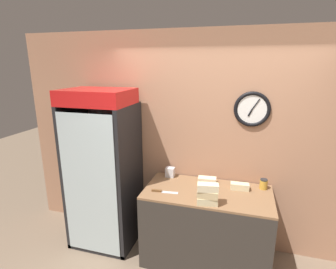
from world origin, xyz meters
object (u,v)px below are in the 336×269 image
sandwich_flat_left (240,186)px  chefs_knife (161,191)px  sandwich_stack_middle (208,194)px  condiment_jar (264,184)px  sandwich_stack_top (208,187)px  sandwich_flat_right (207,180)px  beverage_cooler (105,161)px  napkin_dispenser (170,172)px  sandwich_stack_bottom (207,201)px

sandwich_flat_left → chefs_knife: (-0.85, -0.31, -0.03)m
sandwich_stack_middle → condiment_jar: (0.57, 0.53, -0.06)m
chefs_knife → sandwich_stack_middle: bearing=-13.0°
sandwich_stack_top → chefs_knife: (-0.54, 0.12, -0.18)m
sandwich_flat_left → chefs_knife: 0.91m
sandwich_stack_top → sandwich_flat_right: (-0.07, 0.50, -0.16)m
beverage_cooler → sandwich_flat_left: size_ratio=9.56×
sandwich_flat_left → condiment_jar: condiment_jar is taller
chefs_knife → sandwich_flat_right: bearing=38.7°
sandwich_stack_middle → chefs_knife: 0.56m
sandwich_stack_middle → sandwich_stack_top: size_ratio=0.97×
beverage_cooler → napkin_dispenser: beverage_cooler is taller
sandwich_stack_bottom → napkin_dispenser: (-0.55, 0.56, 0.02)m
sandwich_stack_middle → sandwich_flat_right: sandwich_stack_middle is taller
beverage_cooler → condiment_jar: size_ratio=17.00×
condiment_jar → sandwich_stack_bottom: bearing=-137.3°
sandwich_flat_left → chefs_knife: size_ratio=0.69×
sandwich_flat_right → sandwich_stack_middle: bearing=-81.9°
beverage_cooler → chefs_knife: size_ratio=6.64×
sandwich_flat_right → condiment_jar: bearing=2.8°
beverage_cooler → sandwich_stack_bottom: (1.36, -0.36, -0.17)m
napkin_dispenser → beverage_cooler: bearing=-166.2°
beverage_cooler → napkin_dispenser: (0.81, 0.20, -0.14)m
sandwich_stack_top → sandwich_flat_right: 0.53m
beverage_cooler → sandwich_stack_top: bearing=-14.7°
napkin_dispenser → condiment_jar: bearing=-1.3°
beverage_cooler → chefs_knife: bearing=-15.8°
beverage_cooler → chefs_knife: beverage_cooler is taller
chefs_knife → condiment_jar: condiment_jar is taller
sandwich_stack_bottom → sandwich_flat_left: size_ratio=1.06×
sandwich_flat_right → napkin_dispenser: size_ratio=1.87×
sandwich_flat_left → napkin_dispenser: bearing=172.0°
sandwich_stack_top → chefs_knife: size_ratio=0.74×
sandwich_stack_bottom → sandwich_flat_right: 0.50m
sandwich_flat_left → beverage_cooler: bearing=-177.3°
beverage_cooler → sandwich_stack_bottom: beverage_cooler is taller
sandwich_stack_middle → condiment_jar: size_ratio=1.84×
sandwich_flat_left → sandwich_stack_top: bearing=-125.6°
beverage_cooler → sandwich_stack_middle: 1.41m
condiment_jar → sandwich_stack_top: bearing=-137.3°
sandwich_stack_top → sandwich_flat_left: sandwich_stack_top is taller
condiment_jar → chefs_knife: bearing=-160.0°
sandwich_stack_bottom → sandwich_flat_right: sandwich_stack_bottom is taller
beverage_cooler → sandwich_stack_top: (1.36, -0.36, -0.01)m
napkin_dispenser → sandwich_stack_bottom: bearing=-45.1°
sandwich_stack_bottom → sandwich_stack_middle: bearing=0.0°
sandwich_stack_top → sandwich_flat_left: bearing=54.4°
condiment_jar → sandwich_flat_left: bearing=-160.1°
sandwich_flat_right → chefs_knife: sandwich_flat_right is taller
beverage_cooler → condiment_jar: (1.94, 0.17, -0.14)m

